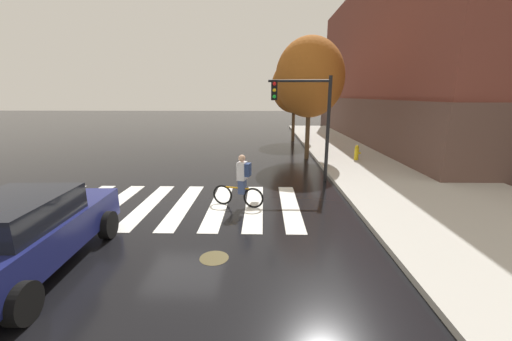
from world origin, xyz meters
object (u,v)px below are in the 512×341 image
object	(u,v)px
sedan_near	(21,234)
cyclist	(241,181)
manhole_cover	(214,258)
street_tree_mid	(294,87)
street_tree_near	(310,78)
traffic_light_near	(308,111)
fire_hydrant	(357,153)

from	to	relation	value
sedan_near	cyclist	bearing A→B (deg)	43.24
manhole_cover	street_tree_mid	distance (m)	18.39
sedan_near	street_tree_near	xyz separation A→B (m)	(7.17, 11.50, 3.53)
street_tree_mid	sedan_near	bearing A→B (deg)	-111.07
traffic_light_near	street_tree_mid	xyz separation A→B (m)	(0.54, 11.35, 1.21)
manhole_cover	sedan_near	distance (m)	3.82
cyclist	street_tree_mid	bearing A→B (deg)	78.35
traffic_light_near	street_tree_near	size ratio (longest dim) A/B	0.65
sedan_near	street_tree_near	size ratio (longest dim) A/B	0.73
manhole_cover	fire_hydrant	xyz separation A→B (m)	(5.97, 9.89, 0.53)
sedan_near	fire_hydrant	bearing A→B (deg)	47.47
fire_hydrant	street_tree_near	bearing A→B (deg)	158.19
traffic_light_near	fire_hydrant	size ratio (longest dim) A/B	5.38
manhole_cover	traffic_light_near	xyz separation A→B (m)	(2.81, 6.27, 2.86)
cyclist	fire_hydrant	xyz separation A→B (m)	(5.59, 6.70, -0.31)
manhole_cover	street_tree_near	world-z (taller)	street_tree_near
street_tree_near	street_tree_mid	world-z (taller)	street_tree_near
street_tree_near	fire_hydrant	bearing A→B (deg)	-21.81
fire_hydrant	street_tree_near	xyz separation A→B (m)	(-2.47, 0.99, 3.82)
traffic_light_near	fire_hydrant	world-z (taller)	traffic_light_near
sedan_near	traffic_light_near	world-z (taller)	traffic_light_near
manhole_cover	traffic_light_near	world-z (taller)	traffic_light_near
traffic_light_near	street_tree_near	distance (m)	4.89
manhole_cover	sedan_near	size ratio (longest dim) A/B	0.14
manhole_cover	traffic_light_near	size ratio (longest dim) A/B	0.15
street_tree_near	cyclist	bearing A→B (deg)	-112.09
manhole_cover	cyclist	size ratio (longest dim) A/B	0.38
fire_hydrant	manhole_cover	bearing A→B (deg)	-121.10
sedan_near	fire_hydrant	size ratio (longest dim) A/B	6.00
manhole_cover	cyclist	world-z (taller)	cyclist
manhole_cover	street_tree_mid	world-z (taller)	street_tree_mid
cyclist	fire_hydrant	world-z (taller)	cyclist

